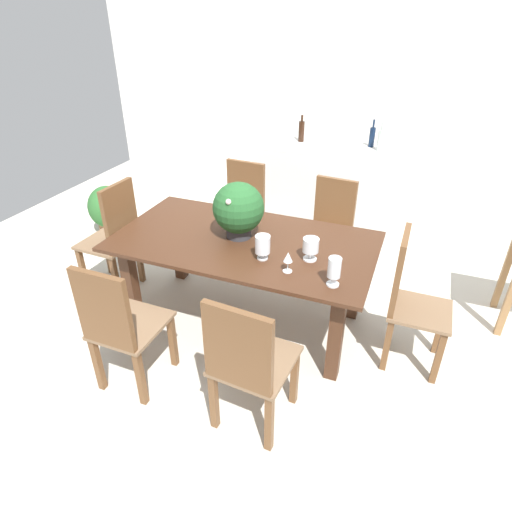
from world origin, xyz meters
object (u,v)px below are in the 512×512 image
Objects in this scene: chair_far_left at (242,207)px; wine_bottle_green at (301,131)px; dining_table at (244,254)px; wine_bottle_amber at (381,140)px; potted_plant_floor at (108,209)px; chair_far_right at (330,225)px; crystal_vase_left at (263,245)px; crystal_vase_right at (334,269)px; wine_bottle_clear at (372,137)px; chair_foot_end at (408,296)px; wine_glass at (288,258)px; chair_head_end at (115,234)px; kitchen_counter at (330,187)px; flower_centerpiece at (238,209)px; chair_near_left at (120,324)px; chair_near_right at (247,361)px; crystal_vase_center_near at (311,246)px.

chair_far_left is 1.28m from wine_bottle_green.
wine_bottle_amber is at bearing 71.45° from dining_table.
chair_far_right is at bearing 1.54° from potted_plant_floor.
crystal_vase_left is (-0.22, -1.19, 0.34)m from chair_far_right.
wine_bottle_amber is 3.11m from potted_plant_floor.
wine_bottle_green reaches higher than crystal_vase_right.
crystal_vase_right is at bearing -24.77° from dining_table.
wine_bottle_green is at bearing 177.42° from wine_bottle_amber.
potted_plant_floor is at bearing 156.06° from crystal_vase_right.
wine_bottle_clear reaches higher than crystal_vase_left.
chair_far_left is 1.95m from chair_foot_end.
crystal_vase_right is 1.35× the size of wine_glass.
dining_table is 13.39× the size of wine_glass.
kitchen_counter is at bearing 146.80° from chair_head_end.
crystal_vase_right is (0.83, -0.39, -0.11)m from flower_centerpiece.
chair_foot_end is at bearing -73.47° from wine_bottle_clear.
flower_centerpiece is 2.31m from potted_plant_floor.
chair_near_left is at bearing 40.64° from chair_head_end.
chair_near_right reaches higher than wine_glass.
potted_plant_floor is at bearing 156.68° from flower_centerpiece.
crystal_vase_right is at bearing -23.94° from potted_plant_floor.
chair_far_left is 1.66m from potted_plant_floor.
potted_plant_floor is at bearing 154.14° from crystal_vase_left.
chair_near_right is 0.75m from wine_glass.
wine_glass is 2.41m from wine_bottle_amber.
flower_centerpiece is 2.09m from kitchen_counter.
chair_near_left reaches higher than crystal_vase_right.
chair_head_end is 5.83× the size of crystal_vase_left.
chair_near_right is 0.95m from crystal_vase_center_near.
chair_near_left is 3.11m from kitchen_counter.
crystal_vase_right is at bearing -68.79° from wine_bottle_green.
wine_bottle_green reaches higher than wine_glass.
crystal_vase_center_near is at bearing -21.01° from potted_plant_floor.
dining_table is at bearing 90.38° from chair_foot_end.
crystal_vase_left is 0.33m from crystal_vase_center_near.
wine_bottle_green is at bearing 170.11° from kitchen_counter.
potted_plant_floor is (-1.63, 1.90, -0.25)m from chair_near_left.
chair_foot_end is 1.03× the size of chair_near_left.
wine_bottle_green is (-1.43, 2.12, 0.51)m from chair_foot_end.
wine_bottle_amber is (0.26, 3.07, 0.52)m from chair_near_right.
kitchen_counter is (0.21, 2.05, -0.16)m from dining_table.
flower_centerpiece reaches higher than chair_head_end.
wine_bottle_amber is at bearing 84.08° from wine_glass.
chair_foot_end is at bearing -1.69° from flower_centerpiece.
wine_bottle_clear is at bearing 86.82° from wine_glass.
crystal_vase_right is at bearing 82.07° from chair_head_end.
wine_bottle_green reaches higher than chair_near_left.
chair_head_end is 2.41× the size of flower_centerpiece.
crystal_vase_center_near is at bearing -79.56° from chair_far_right.
crystal_vase_center_near is 1.12× the size of wine_glass.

